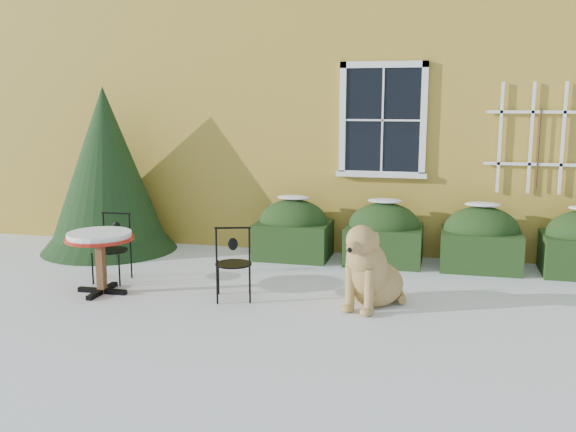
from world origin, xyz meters
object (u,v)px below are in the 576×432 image
(bistro_table, at_px, (100,243))
(patio_chair_near, at_px, (233,262))
(dog, at_px, (370,272))
(evergreen_shrub, at_px, (107,185))
(patio_chair_far, at_px, (113,248))

(bistro_table, bearing_deg, patio_chair_near, 4.78)
(patio_chair_near, relative_size, dog, 0.84)
(evergreen_shrub, height_order, bistro_table, evergreen_shrub)
(dog, bearing_deg, patio_chair_near, -156.69)
(bistro_table, xyz_separation_m, dog, (3.14, 0.24, -0.22))
(bistro_table, distance_m, patio_chair_near, 1.61)
(patio_chair_near, bearing_deg, dog, 166.09)
(bistro_table, distance_m, patio_chair_far, 0.58)
(patio_chair_near, xyz_separation_m, dog, (1.54, 0.11, -0.05))
(bistro_table, bearing_deg, dog, 4.38)
(evergreen_shrub, relative_size, patio_chair_far, 2.88)
(patio_chair_near, bearing_deg, bistro_table, -13.09)
(evergreen_shrub, distance_m, dog, 4.59)
(bistro_table, height_order, patio_chair_far, patio_chair_far)
(evergreen_shrub, bearing_deg, bistro_table, -63.15)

